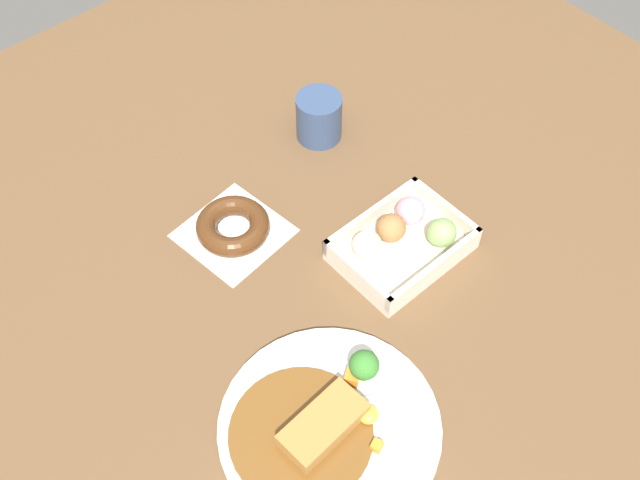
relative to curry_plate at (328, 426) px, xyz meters
name	(u,v)px	position (x,y,z in m)	size (l,w,h in m)	color
ground_plane	(333,297)	(-0.14, -0.14, -0.01)	(1.60, 1.60, 0.00)	brown
curry_plate	(328,426)	(0.00, 0.00, 0.00)	(0.28, 0.28, 0.07)	white
donut_box	(402,240)	(-0.27, -0.14, 0.01)	(0.19, 0.14, 0.06)	beige
chocolate_ring_donut	(233,227)	(-0.10, -0.33, 0.00)	(0.16, 0.16, 0.03)	white
coffee_mug	(319,117)	(-0.33, -0.40, 0.03)	(0.07, 0.07, 0.08)	#33476B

